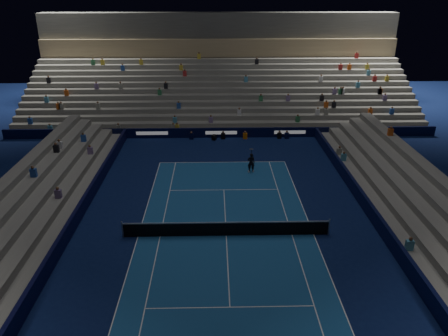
% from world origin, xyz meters
% --- Properties ---
extents(ground, '(90.00, 90.00, 0.00)m').
position_xyz_m(ground, '(0.00, 0.00, 0.00)').
color(ground, '#0B1643').
rests_on(ground, ground).
extents(court_surface, '(10.97, 23.77, 0.01)m').
position_xyz_m(court_surface, '(0.00, 0.00, 0.01)').
color(court_surface, '#194B89').
rests_on(court_surface, ground).
extents(sponsor_barrier_far, '(44.00, 0.25, 1.00)m').
position_xyz_m(sponsor_barrier_far, '(0.00, 18.50, 0.50)').
color(sponsor_barrier_far, black).
rests_on(sponsor_barrier_far, ground).
extents(sponsor_barrier_east, '(0.25, 37.00, 1.00)m').
position_xyz_m(sponsor_barrier_east, '(9.70, 0.00, 0.50)').
color(sponsor_barrier_east, '#080D32').
rests_on(sponsor_barrier_east, ground).
extents(sponsor_barrier_west, '(0.25, 37.00, 1.00)m').
position_xyz_m(sponsor_barrier_west, '(-9.70, 0.00, 0.50)').
color(sponsor_barrier_west, black).
rests_on(sponsor_barrier_west, ground).
extents(grandstand_main, '(44.00, 15.20, 11.20)m').
position_xyz_m(grandstand_main, '(0.00, 27.90, 3.38)').
color(grandstand_main, slate).
rests_on(grandstand_main, ground).
extents(grandstand_east, '(5.00, 37.00, 2.50)m').
position_xyz_m(grandstand_east, '(13.17, 0.00, 0.92)').
color(grandstand_east, gray).
rests_on(grandstand_east, ground).
extents(grandstand_west, '(5.00, 37.00, 2.50)m').
position_xyz_m(grandstand_west, '(-13.17, 0.00, 0.92)').
color(grandstand_west, slate).
rests_on(grandstand_west, ground).
extents(tennis_net, '(12.90, 0.10, 1.10)m').
position_xyz_m(tennis_net, '(0.00, 0.00, 0.50)').
color(tennis_net, '#B2B2B7').
rests_on(tennis_net, ground).
extents(tennis_player, '(0.62, 0.42, 1.65)m').
position_xyz_m(tennis_player, '(2.33, 9.77, 0.82)').
color(tennis_player, black).
rests_on(tennis_player, ground).
extents(broadcast_camera, '(0.55, 0.90, 0.52)m').
position_xyz_m(broadcast_camera, '(-0.72, 17.74, 0.27)').
color(broadcast_camera, black).
rests_on(broadcast_camera, ground).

